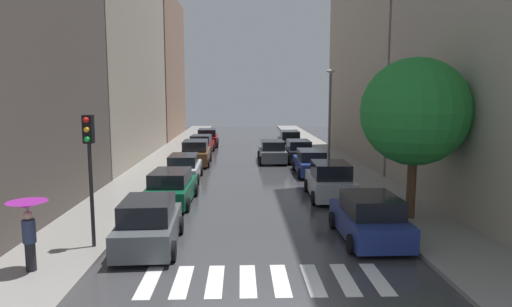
% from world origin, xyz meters
% --- Properties ---
extents(ground_plane, '(28.00, 72.00, 0.04)m').
position_xyz_m(ground_plane, '(0.00, 24.00, -0.02)').
color(ground_plane, '#373739').
extents(sidewalk_left, '(3.00, 72.00, 0.15)m').
position_xyz_m(sidewalk_left, '(-6.50, 24.00, 0.07)').
color(sidewalk_left, gray).
rests_on(sidewalk_left, ground).
extents(sidewalk_right, '(3.00, 72.00, 0.15)m').
position_xyz_m(sidewalk_right, '(6.50, 24.00, 0.07)').
color(sidewalk_right, gray).
rests_on(sidewalk_right, ground).
extents(crosswalk_stripes, '(6.75, 2.20, 0.01)m').
position_xyz_m(crosswalk_stripes, '(0.00, 2.42, 0.01)').
color(crosswalk_stripes, silver).
rests_on(crosswalk_stripes, ground).
extents(building_left_mid, '(6.00, 19.19, 17.68)m').
position_xyz_m(building_left_mid, '(-11.00, 25.92, 8.84)').
color(building_left_mid, '#9E9384').
rests_on(building_left_mid, ground).
extents(building_left_far, '(6.00, 15.33, 16.05)m').
position_xyz_m(building_left_far, '(-11.00, 43.86, 8.03)').
color(building_left_far, '#8C6B56').
rests_on(building_left_far, ground).
extents(building_right_mid, '(6.00, 17.45, 15.92)m').
position_xyz_m(building_right_mid, '(11.00, 25.83, 7.96)').
color(building_right_mid, '#9E9384').
rests_on(building_right_mid, ground).
extents(parked_car_left_nearest, '(2.16, 4.23, 1.69)m').
position_xyz_m(parked_car_left_nearest, '(-3.70, 5.24, 0.79)').
color(parked_car_left_nearest, '#474C51').
rests_on(parked_car_left_nearest, ground).
extents(parked_car_left_second, '(2.18, 4.59, 1.60)m').
position_xyz_m(parked_car_left_second, '(-3.87, 11.25, 0.75)').
color(parked_car_left_second, '#0C4C2D').
rests_on(parked_car_left_second, ground).
extents(parked_car_left_third, '(2.06, 4.53, 1.55)m').
position_xyz_m(parked_car_left_third, '(-3.99, 16.97, 0.73)').
color(parked_car_left_third, '#B2B7BF').
rests_on(parked_car_left_third, ground).
extents(parked_car_left_fourth, '(2.18, 4.77, 1.78)m').
position_xyz_m(parked_car_left_fourth, '(-3.86, 22.94, 0.83)').
color(parked_car_left_fourth, brown).
rests_on(parked_car_left_fourth, ground).
extents(parked_car_left_fifth, '(2.18, 4.21, 1.58)m').
position_xyz_m(parked_car_left_fifth, '(-3.99, 29.11, 0.74)').
color(parked_car_left_fifth, maroon).
rests_on(parked_car_left_fifth, ground).
extents(parked_car_left_sixth, '(2.24, 4.67, 1.68)m').
position_xyz_m(parked_car_left_sixth, '(-3.87, 34.50, 0.79)').
color(parked_car_left_sixth, maroon).
rests_on(parked_car_left_sixth, ground).
extents(parked_car_right_nearest, '(2.18, 4.22, 1.65)m').
position_xyz_m(parked_car_right_nearest, '(3.87, 5.75, 0.77)').
color(parked_car_right_nearest, navy).
rests_on(parked_car_right_nearest, ground).
extents(parked_car_right_second, '(2.25, 4.41, 1.79)m').
position_xyz_m(parked_car_right_second, '(3.76, 12.21, 0.83)').
color(parked_car_right_second, '#B2B7BF').
rests_on(parked_car_right_second, ground).
extents(parked_car_right_third, '(2.01, 4.69, 1.59)m').
position_xyz_m(parked_car_right_third, '(3.82, 18.67, 0.75)').
color(parked_car_right_third, navy).
rests_on(parked_car_right_third, ground).
extents(parked_car_right_fourth, '(2.06, 4.66, 1.61)m').
position_xyz_m(parked_car_right_fourth, '(3.77, 24.39, 0.76)').
color(parked_car_right_fourth, black).
rests_on(parked_car_right_fourth, ground).
extents(parked_car_right_fifth, '(2.03, 4.78, 1.79)m').
position_xyz_m(parked_car_right_fifth, '(3.78, 30.78, 0.83)').
color(parked_car_right_fifth, black).
rests_on(parked_car_right_fifth, ground).
extents(car_midroad, '(2.08, 4.65, 1.63)m').
position_xyz_m(car_midroad, '(1.76, 24.04, 0.76)').
color(car_midroad, '#474C51').
rests_on(car_midroad, ground).
extents(pedestrian_foreground, '(1.10, 1.10, 2.00)m').
position_xyz_m(pedestrian_foreground, '(-6.56, 2.99, 1.65)').
color(pedestrian_foreground, black).
rests_on(pedestrian_foreground, sidewalk_left).
extents(street_tree_right, '(4.23, 4.23, 6.38)m').
position_xyz_m(street_tree_right, '(6.19, 8.03, 4.40)').
color(street_tree_right, '#513823').
rests_on(street_tree_right, sidewalk_right).
extents(traffic_light_left_corner, '(0.30, 0.42, 4.30)m').
position_xyz_m(traffic_light_left_corner, '(-5.45, 4.97, 3.29)').
color(traffic_light_left_corner, black).
rests_on(traffic_light_left_corner, sidewalk_left).
extents(lamp_post_right, '(0.60, 0.28, 6.59)m').
position_xyz_m(lamp_post_right, '(5.55, 21.55, 3.97)').
color(lamp_post_right, '#595B60').
rests_on(lamp_post_right, sidewalk_right).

